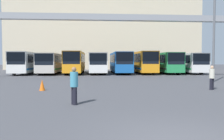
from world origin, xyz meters
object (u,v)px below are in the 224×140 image
at_px(traffic_cone, 42,85).
at_px(bus_slot_5, 142,61).
at_px(bus_slot_7, 186,62).
at_px(pedestrian_mid_right, 74,85).
at_px(bus_slot_3, 98,62).
at_px(pedestrian_near_left, 212,77).
at_px(bus_slot_0, 28,62).
at_px(bus_slot_4, 120,61).
at_px(lamp_post, 214,34).
at_px(bus_slot_6, 164,62).
at_px(bus_slot_1, 52,62).
at_px(bus_slot_2, 75,61).

bearing_deg(traffic_cone, bus_slot_5, 60.69).
bearing_deg(bus_slot_7, pedestrian_mid_right, -122.84).
xyz_separation_m(bus_slot_3, pedestrian_near_left, (7.64, -20.29, -0.89)).
relative_size(bus_slot_0, bus_slot_4, 0.90).
bearing_deg(bus_slot_0, traffic_cone, -70.72).
relative_size(bus_slot_3, traffic_cone, 16.52).
height_order(pedestrian_near_left, lamp_post, lamp_post).
distance_m(bus_slot_3, bus_slot_4, 3.51).
relative_size(bus_slot_6, lamp_post, 1.29).
relative_size(bus_slot_5, bus_slot_6, 1.07).
height_order(bus_slot_1, bus_slot_5, bus_slot_5).
height_order(bus_slot_1, pedestrian_mid_right, bus_slot_1).
bearing_deg(bus_slot_6, bus_slot_4, 176.96).
xyz_separation_m(bus_slot_3, bus_slot_5, (6.97, -0.47, 0.13)).
bearing_deg(pedestrian_near_left, bus_slot_5, -111.79).
bearing_deg(bus_slot_3, bus_slot_0, -174.38).
distance_m(bus_slot_0, bus_slot_4, 13.95).
bearing_deg(bus_slot_4, bus_slot_1, -178.72).
xyz_separation_m(bus_slot_5, pedestrian_mid_right, (-8.24, -24.21, -0.99)).
bearing_deg(pedestrian_mid_right, bus_slot_5, -51.64).
bearing_deg(bus_slot_5, pedestrian_mid_right, -108.81).
height_order(bus_slot_6, pedestrian_mid_right, bus_slot_6).
height_order(bus_slot_1, lamp_post, lamp_post).
bearing_deg(bus_slot_4, bus_slot_6, -3.04).
distance_m(bus_slot_0, bus_slot_1, 3.50).
bearing_deg(bus_slot_1, bus_slot_6, -0.45).
bearing_deg(lamp_post, bus_slot_6, 90.85).
bearing_deg(bus_slot_1, bus_slot_0, -174.35).
height_order(bus_slot_4, pedestrian_near_left, bus_slot_4).
relative_size(bus_slot_1, bus_slot_2, 1.03).
relative_size(bus_slot_4, traffic_cone, 15.30).
xyz_separation_m(bus_slot_4, bus_slot_6, (6.97, -0.37, -0.04)).
distance_m(bus_slot_3, bus_slot_5, 6.99).
height_order(bus_slot_0, bus_slot_1, bus_slot_0).
bearing_deg(bus_slot_7, bus_slot_3, 175.45).
distance_m(bus_slot_1, bus_slot_7, 20.91).
distance_m(bus_slot_0, bus_slot_5, 17.43).
height_order(traffic_cone, lamp_post, lamp_post).
distance_m(bus_slot_5, pedestrian_near_left, 19.86).
bearing_deg(pedestrian_near_left, bus_slot_1, -77.04).
bearing_deg(bus_slot_2, bus_slot_3, 13.85).
bearing_deg(bus_slot_5, bus_slot_0, -178.17).
bearing_deg(bus_slot_2, bus_slot_0, -178.60).
xyz_separation_m(bus_slot_5, traffic_cone, (-10.86, -19.33, -1.53)).
bearing_deg(bus_slot_6, traffic_cone, -127.07).
height_order(pedestrian_mid_right, lamp_post, lamp_post).
bearing_deg(pedestrian_near_left, traffic_cone, -26.14).
xyz_separation_m(pedestrian_mid_right, traffic_cone, (-2.61, 4.87, -0.54)).
height_order(bus_slot_4, pedestrian_mid_right, bus_slot_4).
xyz_separation_m(bus_slot_2, lamp_post, (14.15, -14.15, 2.60)).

